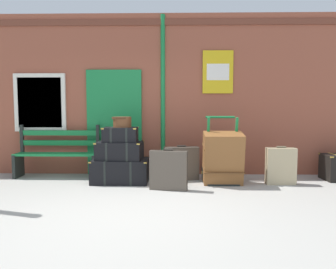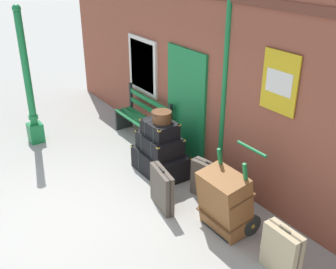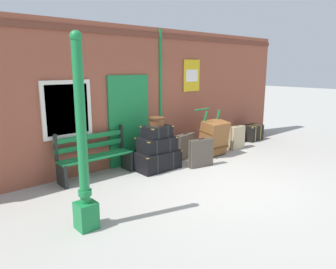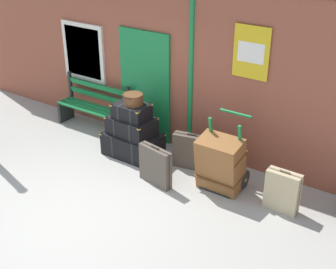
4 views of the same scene
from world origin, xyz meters
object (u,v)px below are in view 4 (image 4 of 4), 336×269
object	(u,v)px
suitcase_umber	(282,191)
suitcase_oxblood	(191,151)
large_brown_trunk	(220,164)
steamer_trunk_base	(133,144)
suitcase_brown	(155,166)
steamer_trunk_top	(132,111)
platform_bench	(94,108)
porters_trolley	(225,170)
steamer_trunk_middle	(132,126)
round_hatbox	(133,99)

from	to	relation	value
suitcase_umber	suitcase_oxblood	xyz separation A→B (m)	(-1.75, 0.30, -0.01)
large_brown_trunk	suitcase_umber	distance (m)	1.04
steamer_trunk_base	suitcase_brown	size ratio (longest dim) A/B	1.47
suitcase_umber	suitcase_oxblood	distance (m)	1.77
suitcase_umber	steamer_trunk_base	bearing A→B (deg)	177.94
steamer_trunk_top	platform_bench	bearing A→B (deg)	160.63
porters_trolley	suitcase_umber	world-z (taller)	porters_trolley
steamer_trunk_middle	large_brown_trunk	bearing A→B (deg)	-3.74
suitcase_brown	steamer_trunk_middle	bearing A→B (deg)	148.56
porters_trolley	suitcase_oxblood	xyz separation A→B (m)	(-0.72, 0.15, 0.04)
steamer_trunk_top	steamer_trunk_middle	bearing A→B (deg)	165.33
porters_trolley	suitcase_brown	distance (m)	1.12
steamer_trunk_base	suitcase_umber	bearing A→B (deg)	-2.06
platform_bench	round_hatbox	size ratio (longest dim) A/B	4.57
platform_bench	large_brown_trunk	size ratio (longest dim) A/B	1.71
round_hatbox	porters_trolley	bearing A→B (deg)	1.14
steamer_trunk_base	round_hatbox	world-z (taller)	round_hatbox
platform_bench	suitcase_umber	xyz separation A→B (m)	(4.16, -0.55, -0.12)
large_brown_trunk	suitcase_umber	xyz separation A→B (m)	(1.03, 0.02, -0.15)
steamer_trunk_base	steamer_trunk_middle	bearing A→B (deg)	-142.43
round_hatbox	large_brown_trunk	world-z (taller)	round_hatbox
platform_bench	steamer_trunk_middle	bearing A→B (deg)	-19.43
large_brown_trunk	suitcase_brown	bearing A→B (deg)	-155.85
suitcase_umber	steamer_trunk_middle	bearing A→B (deg)	178.09
porters_trolley	steamer_trunk_top	bearing A→B (deg)	-178.14
platform_bench	steamer_trunk_base	bearing A→B (deg)	-19.02
round_hatbox	suitcase_umber	xyz separation A→B (m)	(2.82, -0.12, -0.78)
porters_trolley	suitcase_umber	distance (m)	1.04
platform_bench	suitcase_brown	xyz separation A→B (m)	(2.19, -1.00, -0.12)
steamer_trunk_top	porters_trolley	xyz separation A→B (m)	(1.83, 0.06, -0.60)
porters_trolley	suitcase_oxblood	world-z (taller)	porters_trolley
round_hatbox	large_brown_trunk	distance (m)	1.91
steamer_trunk_base	steamer_trunk_middle	size ratio (longest dim) A/B	1.21
steamer_trunk_middle	round_hatbox	bearing A→B (deg)	23.43
steamer_trunk_middle	round_hatbox	distance (m)	0.53
steamer_trunk_base	suitcase_oxblood	size ratio (longest dim) A/B	1.53
steamer_trunk_base	round_hatbox	xyz separation A→B (m)	(0.04, 0.01, 0.90)
porters_trolley	suitcase_umber	xyz separation A→B (m)	(1.03, -0.15, 0.05)
steamer_trunk_middle	porters_trolley	xyz separation A→B (m)	(1.84, 0.06, -0.31)
steamer_trunk_middle	suitcase_brown	world-z (taller)	steamer_trunk_middle
steamer_trunk_base	steamer_trunk_top	bearing A→B (deg)	-59.17
steamer_trunk_middle	suitcase_umber	world-z (taller)	steamer_trunk_middle
round_hatbox	suitcase_brown	bearing A→B (deg)	-33.69
steamer_trunk_top	suitcase_oxblood	bearing A→B (deg)	10.90
large_brown_trunk	steamer_trunk_base	bearing A→B (deg)	176.02
round_hatbox	large_brown_trunk	bearing A→B (deg)	-4.45
steamer_trunk_middle	large_brown_trunk	world-z (taller)	large_brown_trunk
suitcase_umber	suitcase_brown	xyz separation A→B (m)	(-1.97, -0.45, 0.00)
porters_trolley	suitcase_brown	xyz separation A→B (m)	(-0.95, -0.60, 0.05)
large_brown_trunk	suitcase_brown	distance (m)	1.05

